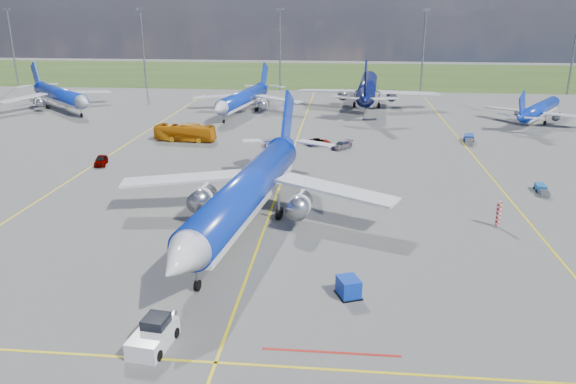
# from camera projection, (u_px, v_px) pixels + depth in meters

# --- Properties ---
(ground) EXTENTS (400.00, 400.00, 0.00)m
(ground) POSITION_uv_depth(u_px,v_px,m) (258.00, 246.00, 58.04)
(ground) COLOR #545452
(ground) RESTS_ON ground
(grass_strip) EXTENTS (400.00, 80.00, 0.01)m
(grass_strip) POSITION_uv_depth(u_px,v_px,m) (321.00, 74.00, 199.55)
(grass_strip) COLOR #2D4719
(grass_strip) RESTS_ON ground
(taxiway_lines) EXTENTS (60.25, 160.00, 0.02)m
(taxiway_lines) POSITION_uv_depth(u_px,v_px,m) (287.00, 171.00, 84.16)
(taxiway_lines) COLOR yellow
(taxiway_lines) RESTS_ON ground
(floodlight_masts) EXTENTS (202.20, 0.50, 22.70)m
(floodlight_masts) POSITION_uv_depth(u_px,v_px,m) (351.00, 46.00, 156.89)
(floodlight_masts) COLOR slate
(floodlight_masts) RESTS_ON ground
(warning_post) EXTENTS (0.50, 0.50, 3.00)m
(warning_post) POSITION_uv_depth(u_px,v_px,m) (498.00, 214.00, 62.70)
(warning_post) COLOR red
(warning_post) RESTS_ON ground
(bg_jet_nw) EXTENTS (46.61, 46.33, 9.77)m
(bg_jet_nw) POSITION_uv_depth(u_px,v_px,m) (62.00, 109.00, 133.47)
(bg_jet_nw) COLOR #0C2CAD
(bg_jet_nw) RESTS_ON ground
(bg_jet_nnw) EXTENTS (34.09, 41.27, 9.69)m
(bg_jet_nnw) POSITION_uv_depth(u_px,v_px,m) (244.00, 113.00, 129.07)
(bg_jet_nnw) COLOR #0C2CAD
(bg_jet_nnw) RESTS_ON ground
(bg_jet_n) EXTENTS (39.16, 49.65, 12.40)m
(bg_jet_n) POSITION_uv_depth(u_px,v_px,m) (367.00, 105.00, 138.61)
(bg_jet_n) COLOR #070E40
(bg_jet_n) RESTS_ON ground
(bg_jet_ne) EXTENTS (35.91, 38.15, 7.98)m
(bg_jet_ne) POSITION_uv_depth(u_px,v_px,m) (538.00, 122.00, 118.85)
(bg_jet_ne) COLOR #0C2CAD
(bg_jet_ne) RESTS_ON ground
(main_airliner) EXTENTS (40.75, 50.31, 12.12)m
(main_airliner) POSITION_uv_depth(u_px,v_px,m) (248.00, 226.00, 63.31)
(main_airliner) COLOR #0C2CAD
(main_airliner) RESTS_ON ground
(pushback_tug) EXTENTS (2.85, 6.33, 2.11)m
(pushback_tug) POSITION_uv_depth(u_px,v_px,m) (154.00, 335.00, 40.89)
(pushback_tug) COLOR silver
(pushback_tug) RESTS_ON ground
(uld_container) EXTENTS (2.30, 2.53, 1.65)m
(uld_container) POSITION_uv_depth(u_px,v_px,m) (349.00, 287.00, 47.91)
(uld_container) COLOR #0C31AC
(uld_container) RESTS_ON ground
(apron_bus) EXTENTS (11.36, 3.59, 3.11)m
(apron_bus) POSITION_uv_depth(u_px,v_px,m) (185.00, 133.00, 101.99)
(apron_bus) COLOR orange
(apron_bus) RESTS_ON ground
(service_car_a) EXTENTS (2.73, 4.61, 1.47)m
(service_car_a) POSITION_uv_depth(u_px,v_px,m) (101.00, 160.00, 87.07)
(service_car_a) COLOR #999999
(service_car_a) RESTS_ON ground
(service_car_b) EXTENTS (4.73, 2.91, 1.22)m
(service_car_b) POSITION_uv_depth(u_px,v_px,m) (319.00, 142.00, 99.26)
(service_car_b) COLOR #999999
(service_car_b) RESTS_ON ground
(service_car_c) EXTENTS (4.17, 4.64, 1.30)m
(service_car_c) POSITION_uv_depth(u_px,v_px,m) (342.00, 145.00, 96.90)
(service_car_c) COLOR #999999
(service_car_c) RESTS_ON ground
(baggage_tug_w) EXTENTS (1.49, 4.28, 0.94)m
(baggage_tug_w) POSITION_uv_depth(u_px,v_px,m) (542.00, 190.00, 74.19)
(baggage_tug_w) COLOR #195898
(baggage_tug_w) RESTS_ON ground
(baggage_tug_c) EXTENTS (1.80, 4.31, 0.94)m
(baggage_tug_c) POSITION_uv_depth(u_px,v_px,m) (269.00, 146.00, 97.28)
(baggage_tug_c) COLOR navy
(baggage_tug_c) RESTS_ON ground
(baggage_tug_e) EXTENTS (2.36, 5.54, 1.21)m
(baggage_tug_e) POSITION_uv_depth(u_px,v_px,m) (469.00, 139.00, 101.32)
(baggage_tug_e) COLOR #1A3BA0
(baggage_tug_e) RESTS_ON ground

